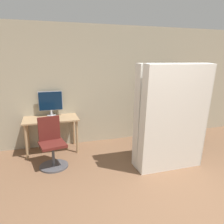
# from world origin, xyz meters

# --- Properties ---
(wall_back) EXTENTS (8.00, 0.06, 2.70)m
(wall_back) POSITION_xyz_m (0.00, 3.20, 1.35)
(wall_back) COLOR tan
(wall_back) RESTS_ON ground
(desk) EXTENTS (1.12, 0.63, 0.73)m
(desk) POSITION_xyz_m (-1.41, 2.85, 0.63)
(desk) COLOR tan
(desk) RESTS_ON ground
(monitor) EXTENTS (0.51, 0.19, 0.54)m
(monitor) POSITION_xyz_m (-1.39, 3.05, 1.04)
(monitor) COLOR #B7B7BC
(monitor) RESTS_ON desk
(office_chair) EXTENTS (0.52, 0.52, 0.92)m
(office_chair) POSITION_xyz_m (-1.44, 2.14, 0.37)
(office_chair) COLOR #4C4C51
(office_chair) RESTS_ON ground
(bookshelf) EXTENTS (0.82, 0.29, 1.64)m
(bookshelf) POSITION_xyz_m (1.27, 3.05, 0.84)
(bookshelf) COLOR #2D2319
(bookshelf) RESTS_ON ground
(mattress_near) EXTENTS (1.21, 0.37, 1.88)m
(mattress_near) POSITION_xyz_m (0.60, 1.35, 0.94)
(mattress_near) COLOR silver
(mattress_near) RESTS_ON ground
(mattress_far) EXTENTS (1.21, 0.30, 1.88)m
(mattress_far) POSITION_xyz_m (0.60, 1.61, 0.94)
(mattress_far) COLOR silver
(mattress_far) RESTS_ON ground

